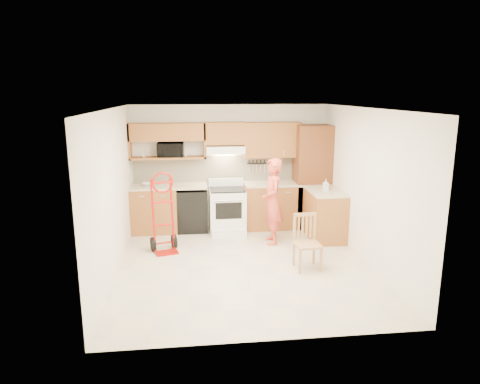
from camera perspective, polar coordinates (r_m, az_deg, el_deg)
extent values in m
cube|color=beige|center=(7.21, 0.47, -9.52)|extent=(4.00, 4.50, 0.02)
cube|color=white|center=(6.67, 0.51, 10.92)|extent=(4.00, 4.50, 0.02)
cube|color=white|center=(9.04, -1.30, 3.41)|extent=(4.00, 0.02, 2.50)
cube|color=white|center=(4.68, 3.97, -5.73)|extent=(4.00, 0.02, 2.50)
cube|color=white|center=(6.88, -16.36, -0.14)|extent=(0.02, 4.50, 2.50)
cube|color=white|center=(7.35, 16.23, 0.68)|extent=(0.02, 4.50, 2.50)
cube|color=beige|center=(9.02, -1.29, 3.07)|extent=(3.92, 0.03, 0.55)
cube|color=brown|center=(8.89, -11.08, -2.27)|extent=(0.90, 0.60, 0.90)
cube|color=black|center=(8.87, -6.24, -2.30)|extent=(0.60, 0.60, 0.85)
cube|color=brown|center=(9.02, 4.17, -1.84)|extent=(1.14, 0.60, 0.90)
cube|color=beige|center=(8.77, -9.26, 0.75)|extent=(1.50, 0.63, 0.04)
cube|color=beige|center=(8.91, 4.22, 1.08)|extent=(1.14, 0.63, 0.04)
cube|color=brown|center=(8.48, 10.97, -3.01)|extent=(0.60, 1.00, 0.90)
cube|color=beige|center=(8.37, 11.11, 0.09)|extent=(0.63, 1.00, 0.04)
cube|color=brown|center=(9.08, 9.32, 2.00)|extent=(0.70, 0.60, 2.10)
cube|color=brown|center=(8.74, -9.48, 7.74)|extent=(1.50, 0.33, 0.34)
cube|color=brown|center=(8.80, -9.36, 4.43)|extent=(1.50, 0.33, 0.04)
cube|color=brown|center=(8.76, -2.01, 7.66)|extent=(0.76, 0.33, 0.44)
cube|color=brown|center=(8.91, 4.15, 6.81)|extent=(1.14, 0.33, 0.70)
cube|color=white|center=(8.73, -1.96, 5.59)|extent=(0.76, 0.46, 0.14)
imported|color=black|center=(8.78, -9.03, 5.48)|extent=(0.53, 0.37, 0.28)
imported|color=#D44B36|center=(8.00, 4.22, -1.23)|extent=(0.39, 0.59, 1.59)
imported|color=white|center=(8.36, 11.11, 0.97)|extent=(0.10, 0.11, 0.21)
imported|color=white|center=(8.78, -11.86, 0.99)|extent=(0.25, 0.25, 0.06)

